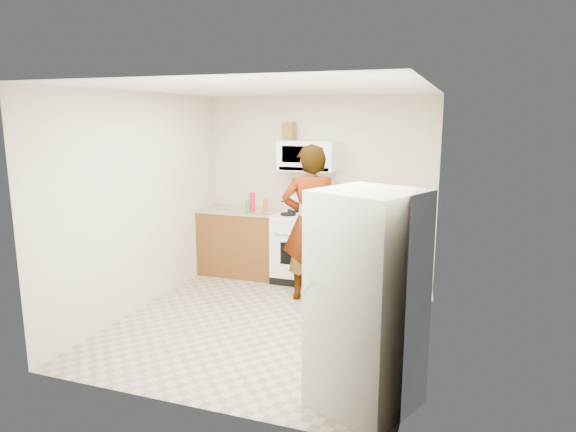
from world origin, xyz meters
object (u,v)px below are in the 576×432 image
at_px(gas_range, 304,246).
at_px(microwave, 308,156).
at_px(kettle, 379,209).
at_px(saucepan, 298,205).
at_px(fridge, 367,301).
at_px(person, 310,223).

height_order(gas_range, microwave, microwave).
distance_m(kettle, saucepan, 1.11).
bearing_deg(kettle, fridge, -59.99).
distance_m(gas_range, fridge, 3.13).
distance_m(microwave, fridge, 3.34).
bearing_deg(saucepan, fridge, -62.36).
bearing_deg(gas_range, person, -66.35).
xyz_separation_m(person, fridge, (1.11, -2.13, -0.10)).
height_order(gas_range, kettle, gas_range).
xyz_separation_m(gas_range, microwave, (0.00, 0.13, 1.21)).
distance_m(fridge, saucepan, 3.32).
bearing_deg(person, kettle, -145.59).
relative_size(person, saucepan, 8.52).
bearing_deg(fridge, gas_range, 139.95).
relative_size(person, fridge, 1.12).
xyz_separation_m(microwave, person, (0.29, -0.78, -0.75)).
xyz_separation_m(gas_range, fridge, (1.39, -2.78, 0.36)).
bearing_deg(microwave, fridge, -64.41).
relative_size(microwave, fridge, 0.45).
height_order(gas_range, person, person).
height_order(kettle, saucepan, kettle).
xyz_separation_m(microwave, kettle, (0.97, 0.02, -0.68)).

